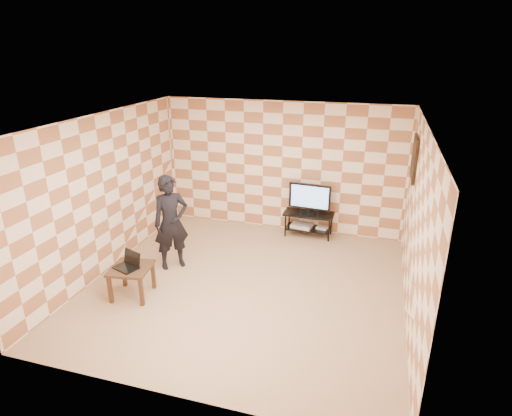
# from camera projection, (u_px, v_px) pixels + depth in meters

# --- Properties ---
(floor) EXTENTS (5.00, 5.00, 0.00)m
(floor) POSITION_uv_depth(u_px,v_px,m) (246.00, 285.00, 7.07)
(floor) COLOR tan
(floor) RESTS_ON ground
(wall_back) EXTENTS (5.00, 0.02, 2.70)m
(wall_back) POSITION_uv_depth(u_px,v_px,m) (282.00, 167.00, 8.82)
(wall_back) COLOR #FFE7C9
(wall_back) RESTS_ON ground
(wall_front) EXTENTS (5.00, 0.02, 2.70)m
(wall_front) POSITION_uv_depth(u_px,v_px,m) (170.00, 295.00, 4.35)
(wall_front) COLOR #FFE7C9
(wall_front) RESTS_ON ground
(wall_left) EXTENTS (0.02, 5.00, 2.70)m
(wall_left) POSITION_uv_depth(u_px,v_px,m) (105.00, 194.00, 7.24)
(wall_left) COLOR #FFE7C9
(wall_left) RESTS_ON ground
(wall_right) EXTENTS (0.02, 5.00, 2.70)m
(wall_right) POSITION_uv_depth(u_px,v_px,m) (416.00, 228.00, 5.93)
(wall_right) COLOR #FFE7C9
(wall_right) RESTS_ON ground
(ceiling) EXTENTS (5.00, 5.00, 0.02)m
(ceiling) POSITION_uv_depth(u_px,v_px,m) (244.00, 121.00, 6.10)
(ceiling) COLOR white
(ceiling) RESTS_ON wall_back
(wall_art) EXTENTS (0.04, 0.72, 0.72)m
(wall_art) POSITION_uv_depth(u_px,v_px,m) (414.00, 159.00, 7.11)
(wall_art) COLOR black
(wall_art) RESTS_ON wall_right
(tv_stand) EXTENTS (1.01, 0.46, 0.50)m
(tv_stand) POSITION_uv_depth(u_px,v_px,m) (309.00, 219.00, 8.79)
(tv_stand) COLOR black
(tv_stand) RESTS_ON floor
(tv) EXTENTS (0.86, 0.18, 0.62)m
(tv) POSITION_uv_depth(u_px,v_px,m) (310.00, 197.00, 8.61)
(tv) COLOR black
(tv) RESTS_ON tv_stand
(dvd_player) EXTENTS (0.46, 0.36, 0.07)m
(dvd_player) POSITION_uv_depth(u_px,v_px,m) (302.00, 226.00, 8.87)
(dvd_player) COLOR silver
(dvd_player) RESTS_ON tv_stand
(game_console) EXTENTS (0.25, 0.20, 0.05)m
(game_console) POSITION_uv_depth(u_px,v_px,m) (322.00, 228.00, 8.79)
(game_console) COLOR silver
(game_console) RESTS_ON tv_stand
(side_table) EXTENTS (0.68, 0.68, 0.50)m
(side_table) POSITION_uv_depth(u_px,v_px,m) (131.00, 272.00, 6.65)
(side_table) COLOR #3E291B
(side_table) RESTS_ON floor
(laptop) EXTENTS (0.45, 0.40, 0.25)m
(laptop) POSITION_uv_depth(u_px,v_px,m) (128.00, 264.00, 6.60)
(laptop) COLOR black
(laptop) RESTS_ON side_table
(person) EXTENTS (0.73, 0.71, 1.68)m
(person) POSITION_uv_depth(u_px,v_px,m) (171.00, 223.00, 7.40)
(person) COLOR black
(person) RESTS_ON floor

